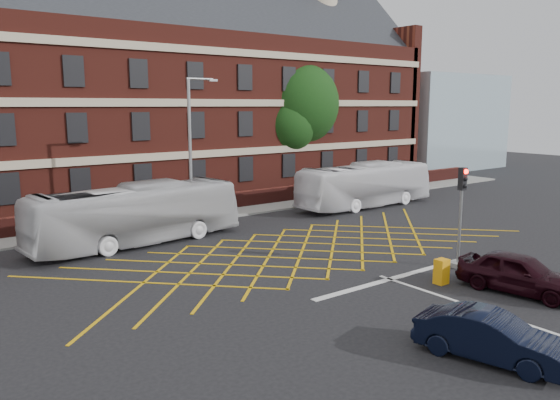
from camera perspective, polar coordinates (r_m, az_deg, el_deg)
ground at (r=24.69m, az=5.31°, el=-6.23°), size 120.00×120.00×0.00m
victorian_building at (r=42.73m, az=-14.85°, el=10.90°), size 51.00×12.17×20.40m
boundary_wall at (r=35.02m, az=-9.11°, el=-0.58°), size 56.00×0.50×1.10m
far_pavement at (r=34.25m, az=-8.30°, el=-1.63°), size 60.00×3.00×0.12m
glass_block at (r=63.15m, az=15.60°, el=7.86°), size 14.00×10.00×10.00m
box_junction_hatching at (r=26.15m, az=2.35°, el=-5.27°), size 8.22×8.22×0.02m
stop_line at (r=22.34m, az=11.41°, el=-8.11°), size 8.00×0.30×0.02m
centre_line at (r=18.96m, az=26.56°, el=-12.31°), size 0.15×14.00×0.02m
bus_left at (r=27.90m, az=-14.74°, el=-1.47°), size 10.99×3.54×3.01m
bus_right at (r=37.43m, az=8.91°, el=1.55°), size 10.71×2.60×2.98m
car_navy at (r=16.23m, az=21.17°, el=-13.19°), size 2.43×4.24×1.32m
car_maroon at (r=22.07m, az=23.71°, el=-7.00°), size 2.42×4.59×1.49m
deciduous_tree at (r=45.32m, az=1.56°, el=9.38°), size 7.49×7.18×10.54m
traffic_light_near at (r=24.36m, az=18.28°, el=-2.64°), size 0.70×0.70×4.27m
street_lamp at (r=30.35m, az=-9.17°, el=2.12°), size 2.25×1.00×8.29m
utility_cabinet at (r=22.16m, az=16.52°, el=-7.18°), size 0.49×0.42×0.98m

